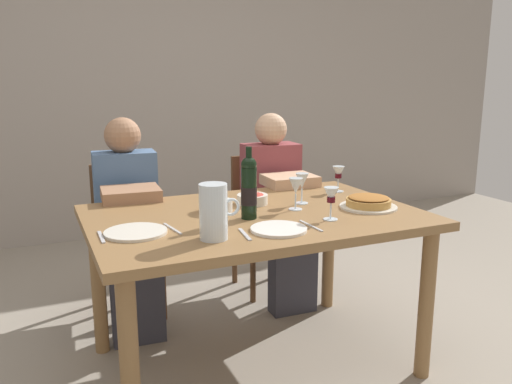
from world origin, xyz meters
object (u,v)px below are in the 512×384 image
object	(u,v)px
water_pitcher	(214,215)
wine_glass_right_diner	(302,182)
dining_table	(255,232)
diner_left	(129,219)
wine_glass_centre	(296,187)
chair_left	(125,228)
wine_glass_left_diner	(338,174)
dinner_plate_left_setting	(136,232)
wine_glass_spare	(331,197)
olive_bowl	(216,204)
diner_right	(278,203)
wine_bottle	(249,188)
chair_right	(263,213)
salad_bowl	(252,198)
baked_tart	(368,202)
dinner_plate_right_setting	(279,229)

from	to	relation	value
water_pitcher	wine_glass_right_diner	xyz separation A→B (m)	(0.59, 0.37, 0.01)
dining_table	diner_left	distance (m)	0.81
wine_glass_centre	chair_left	world-z (taller)	wine_glass_centre
diner_left	wine_glass_left_diner	bearing A→B (deg)	162.07
dining_table	dinner_plate_left_setting	xyz separation A→B (m)	(-0.57, -0.10, 0.10)
water_pitcher	wine_glass_spare	world-z (taller)	water_pitcher
olive_bowl	diner_right	distance (m)	0.84
wine_bottle	diner_left	world-z (taller)	diner_left
water_pitcher	chair_right	size ratio (longest dim) A/B	0.25
dining_table	chair_right	size ratio (longest dim) A/B	1.72
salad_bowl	dinner_plate_left_setting	bearing A→B (deg)	-156.86
water_pitcher	diner_left	distance (m)	1.01
wine_bottle	wine_glass_left_diner	distance (m)	0.73
dining_table	baked_tart	xyz separation A→B (m)	(0.54, -0.13, 0.12)
water_pitcher	wine_glass_centre	world-z (taller)	water_pitcher
chair_left	wine_bottle	bearing A→B (deg)	115.67
chair_right	diner_right	bearing A→B (deg)	90.36
dining_table	diner_left	xyz separation A→B (m)	(-0.46, 0.67, -0.05)
wine_glass_spare	dinner_plate_right_setting	bearing A→B (deg)	-168.87
dinner_plate_left_setting	chair_right	xyz separation A→B (m)	(1.02, 1.00, -0.27)
wine_glass_left_diner	wine_bottle	bearing A→B (deg)	-154.95
olive_bowl	wine_glass_spare	size ratio (longest dim) A/B	1.04
wine_glass_left_diner	diner_left	xyz separation A→B (m)	(-1.06, 0.43, -0.24)
salad_bowl	dinner_plate_right_setting	world-z (taller)	salad_bowl
dinner_plate_right_setting	chair_left	distance (m)	1.30
wine_glass_left_diner	dinner_plate_right_setting	distance (m)	0.83
dinner_plate_right_setting	chair_left	world-z (taller)	chair_left
baked_tart	salad_bowl	distance (m)	0.56
wine_bottle	olive_bowl	size ratio (longest dim) A/B	2.11
baked_tart	wine_glass_left_diner	size ratio (longest dim) A/B	1.94
wine_glass_right_diner	dinner_plate_right_setting	distance (m)	0.49
wine_bottle	water_pitcher	bearing A→B (deg)	-137.43
dinner_plate_left_setting	dinner_plate_right_setting	bearing A→B (deg)	-19.73
wine_glass_centre	chair_right	bearing A→B (deg)	74.59
wine_glass_left_diner	water_pitcher	bearing A→B (deg)	-149.54
dining_table	wine_glass_left_diner	xyz separation A→B (m)	(0.60, 0.24, 0.19)
dinner_plate_right_setting	water_pitcher	bearing A→B (deg)	-179.97
dinner_plate_left_setting	dinner_plate_right_setting	world-z (taller)	same
olive_bowl	diner_left	xyz separation A→B (m)	(-0.31, 0.57, -0.18)
salad_bowl	wine_glass_right_diner	world-z (taller)	wine_glass_right_diner
wine_glass_left_diner	chair_left	xyz separation A→B (m)	(-1.05, 0.67, -0.36)
dinner_plate_right_setting	dining_table	bearing A→B (deg)	85.25
baked_tart	chair_right	bearing A→B (deg)	94.66
baked_tart	chair_left	xyz separation A→B (m)	(-0.98, 1.04, -0.29)
baked_tart	chair_right	distance (m)	1.07
salad_bowl	chair_right	world-z (taller)	chair_right
wine_glass_right_diner	wine_glass_spare	world-z (taller)	wine_glass_right_diner
wine_glass_centre	dinner_plate_right_setting	distance (m)	0.37
wine_glass_spare	dinner_plate_left_setting	distance (m)	0.84
chair_left	diner_right	distance (m)	0.93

